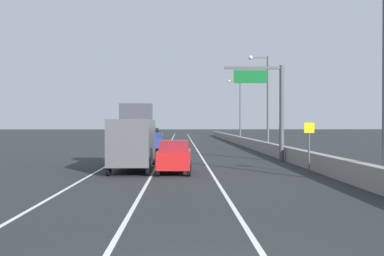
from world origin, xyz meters
name	(u,v)px	position (x,y,z in m)	size (l,w,h in m)	color
ground_plane	(183,142)	(0.00, 64.00, 0.00)	(320.00, 320.00, 0.00)	#26282B
lane_stripe_left	(145,144)	(-5.50, 55.00, 0.00)	(0.16, 130.00, 0.00)	silver
lane_stripe_center	(169,144)	(-2.00, 55.00, 0.00)	(0.16, 130.00, 0.00)	silver
lane_stripe_right	(193,144)	(1.50, 55.00, 0.00)	(0.16, 130.00, 0.00)	silver
jersey_barrier_right	(257,145)	(8.14, 40.00, 0.55)	(0.60, 120.00, 1.10)	gray
overhead_sign_gantry	(272,101)	(6.80, 25.91, 4.73)	(4.68, 0.36, 7.50)	#47474C
speed_advisory_sign	(309,144)	(7.24, 17.71, 1.76)	(0.60, 0.11, 3.00)	#4C4C51
lamp_post_right_near	(379,63)	(8.80, 12.02, 5.72)	(2.14, 0.44, 9.94)	#4C4C51
lamp_post_right_second	(265,97)	(8.33, 36.46, 5.72)	(2.14, 0.44, 9.94)	#4C4C51
lamp_post_right_third	(239,106)	(8.86, 60.90, 5.72)	(2.14, 0.44, 9.94)	#4C4C51
car_gray_0	(144,136)	(-6.47, 63.62, 1.00)	(1.94, 4.23, 2.02)	slate
car_green_1	(137,137)	(-6.61, 54.93, 0.97)	(2.01, 4.77, 1.93)	#196033
car_black_2	(155,132)	(-6.21, 90.50, 0.98)	(1.97, 4.05, 1.98)	black
car_red_3	(175,157)	(-0.71, 17.97, 0.98)	(2.08, 4.07, 1.97)	red
car_blue_4	(154,141)	(-3.33, 40.75, 0.97)	(1.93, 4.14, 1.96)	#1E389E
box_truck	(134,139)	(-3.34, 20.15, 1.96)	(2.54, 7.87, 4.29)	#4C4C51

